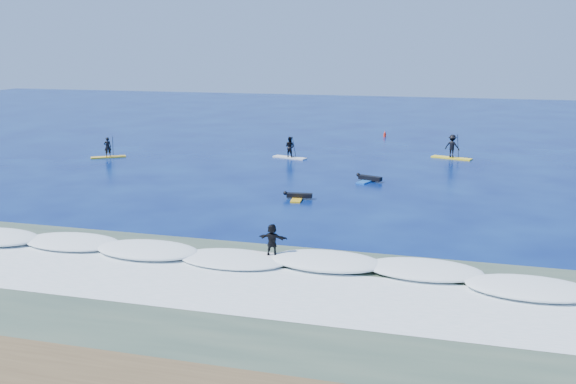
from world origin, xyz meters
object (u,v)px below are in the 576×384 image
(sup_paddler_center, at_px, (290,149))
(prone_paddler_far, at_px, (369,179))
(sup_paddler_left, at_px, (108,150))
(prone_paddler_near, at_px, (298,196))
(sup_paddler_right, at_px, (452,148))
(wave_surfer, at_px, (272,242))
(marker_buoy, at_px, (385,134))

(sup_paddler_center, height_order, prone_paddler_far, sup_paddler_center)
(sup_paddler_left, xyz_separation_m, prone_paddler_near, (18.57, -9.72, -0.45))
(sup_paddler_right, relative_size, wave_surfer, 1.60)
(prone_paddler_far, relative_size, marker_buoy, 3.99)
(sup_paddler_center, xyz_separation_m, prone_paddler_far, (7.54, -7.25, -0.59))
(sup_paddler_center, distance_m, marker_buoy, 15.35)
(sup_paddler_left, relative_size, marker_buoy, 4.35)
(sup_paddler_center, relative_size, prone_paddler_near, 1.31)
(wave_surfer, distance_m, marker_buoy, 38.71)
(wave_surfer, xyz_separation_m, marker_buoy, (0.07, 38.71, -0.57))
(sup_paddler_left, xyz_separation_m, wave_surfer, (20.32, -20.87, 0.24))
(marker_buoy, bearing_deg, sup_paddler_right, -58.00)
(sup_paddler_center, height_order, marker_buoy, sup_paddler_center)
(prone_paddler_near, relative_size, marker_buoy, 3.71)
(sup_paddler_center, xyz_separation_m, prone_paddler_near, (4.17, -13.44, -0.60))
(sup_paddler_center, relative_size, sup_paddler_right, 0.90)
(sup_paddler_center, bearing_deg, prone_paddler_far, -27.07)
(sup_paddler_left, height_order, sup_paddler_right, sup_paddler_right)
(prone_paddler_near, height_order, prone_paddler_far, prone_paddler_far)
(prone_paddler_far, height_order, marker_buoy, marker_buoy)
(prone_paddler_near, xyz_separation_m, marker_buoy, (1.82, 27.56, 0.11))
(wave_surfer, bearing_deg, sup_paddler_center, 105.49)
(sup_paddler_left, relative_size, sup_paddler_center, 0.90)
(sup_paddler_right, distance_m, wave_surfer, 28.73)
(sup_paddler_left, bearing_deg, marker_buoy, 7.01)
(marker_buoy, bearing_deg, sup_paddler_center, -112.99)
(sup_paddler_center, xyz_separation_m, marker_buoy, (5.99, 14.12, -0.49))
(sup_paddler_left, distance_m, prone_paddler_far, 22.23)
(prone_paddler_far, xyz_separation_m, wave_surfer, (-1.63, -17.34, 0.67))
(prone_paddler_near, bearing_deg, sup_paddler_left, 55.92)
(sup_paddler_center, xyz_separation_m, wave_surfer, (5.91, -24.59, 0.08))
(wave_surfer, relative_size, marker_buoy, 3.39)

